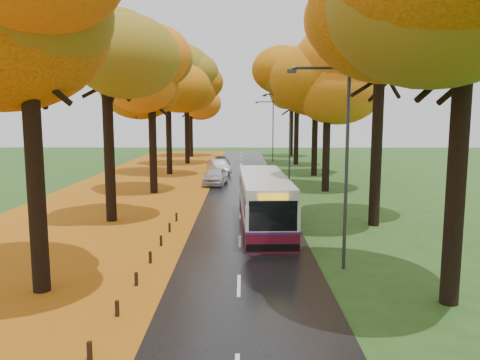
{
  "coord_description": "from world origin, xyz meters",
  "views": [
    {
      "loc": [
        0.12,
        -10.17,
        6.11
      ],
      "look_at": [
        0.0,
        15.24,
        2.6
      ],
      "focal_mm": 35.0,
      "sensor_mm": 36.0,
      "label": 1
    }
  ],
  "objects_px": {
    "bus": "(264,200)",
    "car_white": "(216,176)",
    "streetlamp_mid": "(287,132)",
    "streetlamp_far": "(271,126)",
    "streetlamp_near": "(341,152)",
    "car_silver": "(219,166)",
    "car_dark": "(221,162)"
  },
  "relations": [
    {
      "from": "bus",
      "to": "car_silver",
      "type": "xyz_separation_m",
      "value": [
        -3.66,
        23.66,
        -0.73
      ]
    },
    {
      "from": "bus",
      "to": "streetlamp_far",
      "type": "bearing_deg",
      "value": 84.16
    },
    {
      "from": "car_silver",
      "to": "car_dark",
      "type": "height_order",
      "value": "car_silver"
    },
    {
      "from": "streetlamp_mid",
      "to": "car_dark",
      "type": "bearing_deg",
      "value": 113.41
    },
    {
      "from": "streetlamp_mid",
      "to": "car_silver",
      "type": "height_order",
      "value": "streetlamp_mid"
    },
    {
      "from": "streetlamp_mid",
      "to": "streetlamp_far",
      "type": "relative_size",
      "value": 1.0
    },
    {
      "from": "car_silver",
      "to": "car_dark",
      "type": "xyz_separation_m",
      "value": [
        0.0,
        5.71,
        -0.11
      ]
    },
    {
      "from": "streetlamp_near",
      "to": "streetlamp_far",
      "type": "bearing_deg",
      "value": 90.0
    },
    {
      "from": "bus",
      "to": "car_silver",
      "type": "distance_m",
      "value": 23.95
    },
    {
      "from": "streetlamp_far",
      "to": "car_dark",
      "type": "xyz_separation_m",
      "value": [
        -6.3,
        -7.45,
        -4.05
      ]
    },
    {
      "from": "streetlamp_far",
      "to": "car_silver",
      "type": "relative_size",
      "value": 1.78
    },
    {
      "from": "streetlamp_far",
      "to": "bus",
      "type": "height_order",
      "value": "streetlamp_far"
    },
    {
      "from": "streetlamp_far",
      "to": "car_dark",
      "type": "bearing_deg",
      "value": -130.19
    },
    {
      "from": "streetlamp_far",
      "to": "car_white",
      "type": "height_order",
      "value": "streetlamp_far"
    },
    {
      "from": "streetlamp_near",
      "to": "car_silver",
      "type": "xyz_separation_m",
      "value": [
        -6.3,
        30.84,
        -3.93
      ]
    },
    {
      "from": "bus",
      "to": "car_dark",
      "type": "relative_size",
      "value": 2.49
    },
    {
      "from": "streetlamp_near",
      "to": "streetlamp_mid",
      "type": "height_order",
      "value": "same"
    },
    {
      "from": "car_white",
      "to": "car_silver",
      "type": "relative_size",
      "value": 1.0
    },
    {
      "from": "bus",
      "to": "car_white",
      "type": "bearing_deg",
      "value": 101.05
    },
    {
      "from": "streetlamp_near",
      "to": "car_silver",
      "type": "distance_m",
      "value": 31.72
    },
    {
      "from": "bus",
      "to": "car_white",
      "type": "xyz_separation_m",
      "value": [
        -3.54,
        15.6,
        -0.71
      ]
    },
    {
      "from": "car_white",
      "to": "car_silver",
      "type": "bearing_deg",
      "value": 98.13
    },
    {
      "from": "streetlamp_near",
      "to": "car_silver",
      "type": "relative_size",
      "value": 1.78
    },
    {
      "from": "streetlamp_far",
      "to": "car_silver",
      "type": "xyz_separation_m",
      "value": [
        -6.3,
        -13.16,
        -3.93
      ]
    },
    {
      "from": "car_silver",
      "to": "car_dark",
      "type": "distance_m",
      "value": 5.71
    },
    {
      "from": "streetlamp_far",
      "to": "car_white",
      "type": "bearing_deg",
      "value": -106.23
    },
    {
      "from": "streetlamp_mid",
      "to": "car_white",
      "type": "distance_m",
      "value": 7.35
    },
    {
      "from": "streetlamp_mid",
      "to": "car_silver",
      "type": "distance_m",
      "value": 11.54
    },
    {
      "from": "car_silver",
      "to": "car_white",
      "type": "bearing_deg",
      "value": -106.93
    },
    {
      "from": "bus",
      "to": "streetlamp_mid",
      "type": "bearing_deg",
      "value": 78.18
    },
    {
      "from": "bus",
      "to": "car_dark",
      "type": "bearing_deg",
      "value": 95.37
    },
    {
      "from": "streetlamp_mid",
      "to": "bus",
      "type": "xyz_separation_m",
      "value": [
        -2.63,
        -14.81,
        -3.2
      ]
    }
  ]
}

